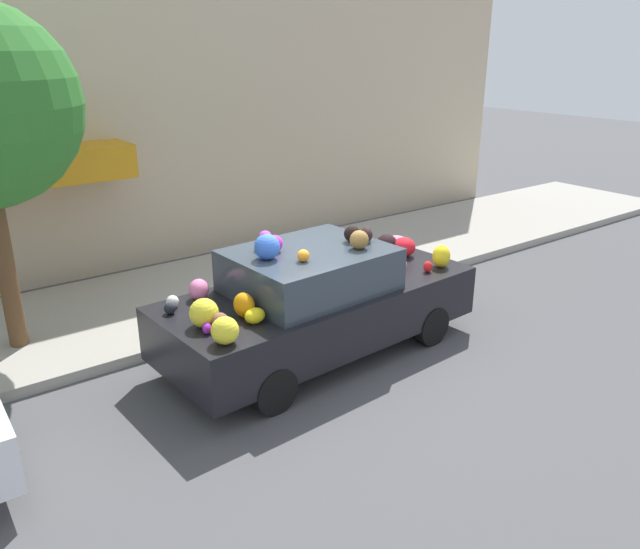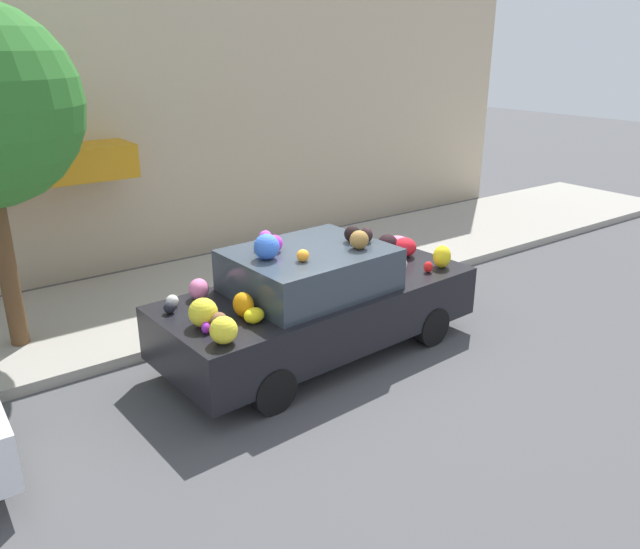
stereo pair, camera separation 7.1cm
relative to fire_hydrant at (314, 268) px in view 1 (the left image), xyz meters
The scene contains 5 objects.
ground_plane 2.06m from the fire_hydrant, 124.99° to the right, with size 60.00×60.00×0.00m, color #4C4C4F.
sidewalk_curb 1.62m from the fire_hydrant, 137.16° to the left, with size 24.00×3.20×0.15m.
building_facade 4.36m from the fire_hydrant, 110.52° to the left, with size 18.00×1.20×6.21m.
fire_hydrant is the anchor object (origin of this frame).
art_car 2.10m from the fire_hydrant, 124.63° to the right, with size 4.51×2.03×1.85m.
Camera 1 is at (-4.61, -6.29, 4.03)m, focal length 35.00 mm.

